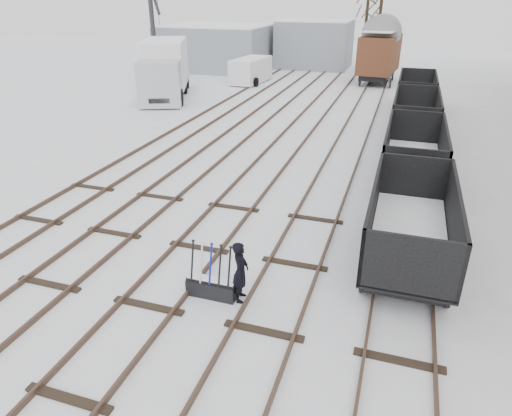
# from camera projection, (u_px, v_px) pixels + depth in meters

# --- Properties ---
(ground) EXTENTS (120.00, 120.00, 0.00)m
(ground) POSITION_uv_depth(u_px,v_px,m) (149.00, 307.00, 11.35)
(ground) COLOR white
(ground) RESTS_ON ground
(tracks) EXTENTS (13.90, 52.00, 0.16)m
(tracks) POSITION_uv_depth(u_px,v_px,m) (287.00, 145.00, 23.04)
(tracks) COLOR black
(tracks) RESTS_ON ground
(shed_left) EXTENTS (10.00, 8.00, 4.10)m
(shed_left) POSITION_uv_depth(u_px,v_px,m) (217.00, 47.00, 44.97)
(shed_left) COLOR gray
(shed_left) RESTS_ON ground
(shed_right) EXTENTS (7.00, 6.00, 4.50)m
(shed_right) POSITION_uv_depth(u_px,v_px,m) (315.00, 44.00, 45.80)
(shed_right) COLOR gray
(shed_right) RESTS_ON ground
(ground_frame) EXTENTS (1.30, 0.42, 1.49)m
(ground_frame) POSITION_uv_depth(u_px,v_px,m) (212.00, 286.00, 11.65)
(ground_frame) COLOR black
(ground_frame) RESTS_ON ground
(worker) EXTENTS (0.48, 0.65, 1.64)m
(worker) POSITION_uv_depth(u_px,v_px,m) (241.00, 272.00, 11.29)
(worker) COLOR black
(worker) RESTS_ON ground
(freight_wagon_a) EXTENTS (2.27, 5.67, 2.31)m
(freight_wagon_a) POSITION_uv_depth(u_px,v_px,m) (409.00, 235.00, 12.85)
(freight_wagon_a) COLOR black
(freight_wagon_a) RESTS_ON ground
(freight_wagon_b) EXTENTS (2.27, 5.67, 2.31)m
(freight_wagon_b) POSITION_uv_depth(u_px,v_px,m) (412.00, 162.00, 18.34)
(freight_wagon_b) COLOR black
(freight_wagon_b) RESTS_ON ground
(freight_wagon_c) EXTENTS (2.27, 5.67, 2.31)m
(freight_wagon_c) POSITION_uv_depth(u_px,v_px,m) (414.00, 122.00, 23.83)
(freight_wagon_c) COLOR black
(freight_wagon_c) RESTS_ON ground
(freight_wagon_d) EXTENTS (2.27, 5.67, 2.31)m
(freight_wagon_d) POSITION_uv_depth(u_px,v_px,m) (415.00, 98.00, 29.32)
(freight_wagon_d) COLOR black
(freight_wagon_d) RESTS_ON ground
(box_van_wagon) EXTENTS (3.48, 5.80, 4.22)m
(box_van_wagon) POSITION_uv_depth(u_px,v_px,m) (380.00, 53.00, 37.64)
(box_van_wagon) COLOR black
(box_van_wagon) RESTS_ON ground
(lorry) EXTENTS (4.85, 9.01, 3.91)m
(lorry) POSITION_uv_depth(u_px,v_px,m) (164.00, 69.00, 32.80)
(lorry) COLOR black
(lorry) RESTS_ON ground
(panel_van) EXTENTS (2.48, 4.80, 2.03)m
(panel_van) POSITION_uv_depth(u_px,v_px,m) (251.00, 70.00, 38.31)
(panel_van) COLOR white
(panel_van) RESTS_ON ground
(crane) EXTENTS (2.14, 5.02, 8.41)m
(crane) POSITION_uv_depth(u_px,v_px,m) (156.00, 50.00, 41.21)
(crane) COLOR #29282D
(crane) RESTS_ON ground
(tree_far_left) EXTENTS (0.30, 0.30, 6.57)m
(tree_far_left) POSITION_uv_depth(u_px,v_px,m) (365.00, 33.00, 45.77)
(tree_far_left) COLOR black
(tree_far_left) RESTS_ON ground
(tree_far_right) EXTENTS (0.30, 0.30, 7.33)m
(tree_far_right) POSITION_uv_depth(u_px,v_px,m) (378.00, 31.00, 42.99)
(tree_far_right) COLOR black
(tree_far_right) RESTS_ON ground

